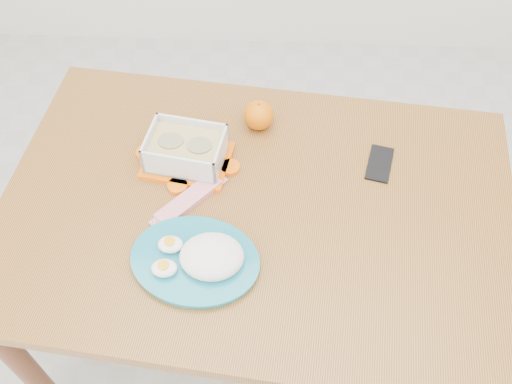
{
  "coord_description": "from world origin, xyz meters",
  "views": [
    {
      "loc": [
        -0.05,
        -0.67,
        1.91
      ],
      "look_at": [
        -0.09,
        0.16,
        0.81
      ],
      "focal_mm": 40.0,
      "sensor_mm": 36.0,
      "label": 1
    }
  ],
  "objects_px": {
    "orange_fruit": "(259,115)",
    "rice_plate": "(200,258)",
    "food_container": "(186,150)",
    "dining_table": "(256,226)",
    "smartphone": "(380,164)"
  },
  "relations": [
    {
      "from": "food_container",
      "to": "rice_plate",
      "type": "distance_m",
      "value": 0.31
    },
    {
      "from": "food_container",
      "to": "smartphone",
      "type": "bearing_deg",
      "value": 11.26
    },
    {
      "from": "food_container",
      "to": "dining_table",
      "type": "bearing_deg",
      "value": -26.38
    },
    {
      "from": "dining_table",
      "to": "rice_plate",
      "type": "height_order",
      "value": "rice_plate"
    },
    {
      "from": "orange_fruit",
      "to": "smartphone",
      "type": "distance_m",
      "value": 0.35
    },
    {
      "from": "food_container",
      "to": "smartphone",
      "type": "xyz_separation_m",
      "value": [
        0.51,
        0.01,
        -0.04
      ]
    },
    {
      "from": "food_container",
      "to": "orange_fruit",
      "type": "relative_size",
      "value": 2.99
    },
    {
      "from": "dining_table",
      "to": "food_container",
      "type": "bearing_deg",
      "value": 150.35
    },
    {
      "from": "food_container",
      "to": "rice_plate",
      "type": "height_order",
      "value": "food_container"
    },
    {
      "from": "rice_plate",
      "to": "smartphone",
      "type": "distance_m",
      "value": 0.54
    },
    {
      "from": "orange_fruit",
      "to": "food_container",
      "type": "bearing_deg",
      "value": -142.7
    },
    {
      "from": "orange_fruit",
      "to": "rice_plate",
      "type": "distance_m",
      "value": 0.46
    },
    {
      "from": "dining_table",
      "to": "smartphone",
      "type": "bearing_deg",
      "value": 31.64
    },
    {
      "from": "dining_table",
      "to": "smartphone",
      "type": "height_order",
      "value": "smartphone"
    },
    {
      "from": "food_container",
      "to": "smartphone",
      "type": "distance_m",
      "value": 0.51
    }
  ]
}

